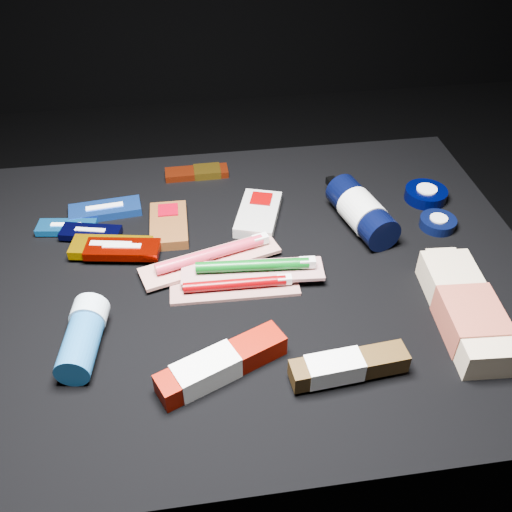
{
  "coord_description": "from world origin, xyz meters",
  "views": [
    {
      "loc": [
        -0.09,
        -0.71,
        1.04
      ],
      "look_at": [
        0.01,
        0.01,
        0.42
      ],
      "focal_mm": 40.0,
      "sensor_mm": 36.0,
      "label": 1
    }
  ],
  "objects": [
    {
      "name": "ground",
      "position": [
        0.0,
        0.0,
        0.0
      ],
      "size": [
        3.0,
        3.0,
        0.0
      ],
      "primitive_type": "plane",
      "color": "black",
      "rests_on": "ground"
    },
    {
      "name": "cloth_table",
      "position": [
        0.0,
        0.0,
        0.2
      ],
      "size": [
        0.98,
        0.78,
        0.4
      ],
      "primitive_type": "cube",
      "color": "black",
      "rests_on": "ground"
    },
    {
      "name": "luna_bar_0",
      "position": [
        -0.24,
        0.2,
        0.41
      ],
      "size": [
        0.14,
        0.06,
        0.02
      ],
      "rotation": [
        0.0,
        0.0,
        0.1
      ],
      "color": "#1845AD",
      "rests_on": "cloth_table"
    },
    {
      "name": "luna_bar_1",
      "position": [
        -0.31,
        0.15,
        0.41
      ],
      "size": [
        0.11,
        0.05,
        0.01
      ],
      "rotation": [
        0.0,
        0.0,
        -0.14
      ],
      "color": "#1163B3",
      "rests_on": "cloth_table"
    },
    {
      "name": "luna_bar_2",
      "position": [
        -0.27,
        0.13,
        0.41
      ],
      "size": [
        0.11,
        0.06,
        0.01
      ],
      "rotation": [
        0.0,
        0.0,
        -0.24
      ],
      "color": "black",
      "rests_on": "cloth_table"
    },
    {
      "name": "luna_bar_3",
      "position": [
        -0.23,
        0.07,
        0.42
      ],
      "size": [
        0.14,
        0.08,
        0.02
      ],
      "rotation": [
        0.0,
        0.0,
        -0.19
      ],
      "color": "#B68000",
      "rests_on": "cloth_table"
    },
    {
      "name": "luna_bar_4",
      "position": [
        -0.21,
        0.06,
        0.42
      ],
      "size": [
        0.13,
        0.07,
        0.02
      ],
      "rotation": [
        0.0,
        0.0,
        -0.17
      ],
      "color": "#790900",
      "rests_on": "cloth_table"
    },
    {
      "name": "clif_bar_0",
      "position": [
        -0.13,
        0.14,
        0.41
      ],
      "size": [
        0.07,
        0.12,
        0.02
      ],
      "rotation": [
        0.0,
        0.0,
        -0.01
      ],
      "color": "#5D3215",
      "rests_on": "cloth_table"
    },
    {
      "name": "clif_bar_1",
      "position": [
        0.04,
        0.14,
        0.41
      ],
      "size": [
        0.11,
        0.15,
        0.02
      ],
      "rotation": [
        0.0,
        0.0,
        -0.32
      ],
      "color": "#B2B1AB",
      "rests_on": "cloth_table"
    },
    {
      "name": "power_bar",
      "position": [
        -0.06,
        0.3,
        0.41
      ],
      "size": [
        0.13,
        0.04,
        0.02
      ],
      "rotation": [
        0.0,
        0.0,
        0.01
      ],
      "color": "maroon",
      "rests_on": "cloth_table"
    },
    {
      "name": "lotion_bottle",
      "position": [
        0.22,
        0.09,
        0.43
      ],
      "size": [
        0.1,
        0.21,
        0.07
      ],
      "rotation": [
        0.0,
        0.0,
        0.23
      ],
      "color": "black",
      "rests_on": "cloth_table"
    },
    {
      "name": "cream_tin_upper",
      "position": [
        0.37,
        0.16,
        0.41
      ],
      "size": [
        0.08,
        0.08,
        0.03
      ],
      "rotation": [
        0.0,
        0.0,
        -0.27
      ],
      "color": "black",
      "rests_on": "cloth_table"
    },
    {
      "name": "cream_tin_lower",
      "position": [
        0.36,
        0.07,
        0.41
      ],
      "size": [
        0.07,
        0.07,
        0.02
      ],
      "rotation": [
        0.0,
        0.0,
        -0.39
      ],
      "color": "black",
      "rests_on": "cloth_table"
    },
    {
      "name": "bodywash_bottle",
      "position": [
        0.31,
        -0.16,
        0.42
      ],
      "size": [
        0.09,
        0.24,
        0.05
      ],
      "rotation": [
        0.0,
        0.0,
        -0.07
      ],
      "color": "#CBB491",
      "rests_on": "cloth_table"
    },
    {
      "name": "deodorant_stick",
      "position": [
        -0.25,
        -0.14,
        0.43
      ],
      "size": [
        0.07,
        0.13,
        0.05
      ],
      "rotation": [
        0.0,
        0.0,
        -0.14
      ],
      "color": "#185491",
      "rests_on": "cloth_table"
    },
    {
      "name": "toothbrush_pack_0",
      "position": [
        -0.02,
        -0.05,
        0.41
      ],
      "size": [
        0.21,
        0.05,
        0.02
      ],
      "rotation": [
        0.0,
        0.0,
        -0.03
      ],
      "color": "#A49C99",
      "rests_on": "cloth_table"
    },
    {
      "name": "toothbrush_pack_1",
      "position": [
        -0.06,
        0.02,
        0.42
      ],
      "size": [
        0.24,
        0.12,
        0.03
      ],
      "rotation": [
        0.0,
        0.0,
        0.28
      ],
      "color": "silver",
      "rests_on": "cloth_table"
    },
    {
      "name": "toothbrush_pack_2",
      "position": [
        0.01,
        -0.02,
        0.42
      ],
      "size": [
        0.23,
        0.07,
        0.03
      ],
      "rotation": [
        0.0,
        0.0,
        -0.08
      ],
      "color": "silver",
      "rests_on": "cloth_table"
    },
    {
      "name": "toothpaste_carton_red",
      "position": [
        -0.07,
        -0.21,
        0.42
      ],
      "size": [
        0.19,
        0.11,
        0.04
      ],
      "rotation": [
        0.0,
        0.0,
        0.41
      ],
      "color": "#7B0B00",
      "rests_on": "cloth_table"
    },
    {
      "name": "toothpaste_carton_green",
      "position": [
        0.1,
        -0.24,
        0.42
      ],
      "size": [
        0.17,
        0.05,
        0.03
      ],
      "rotation": [
        0.0,
        0.0,
        0.08
      ],
      "color": "#39250D",
      "rests_on": "cloth_table"
    }
  ]
}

